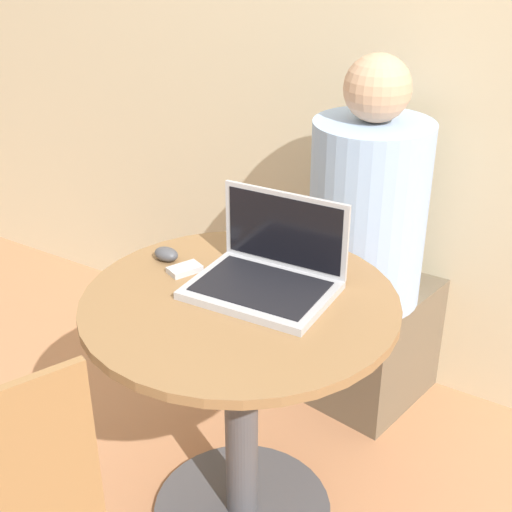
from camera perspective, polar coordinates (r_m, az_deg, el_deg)
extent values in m
plane|color=tan|center=(2.20, -1.09, -19.72)|extent=(12.00, 12.00, 0.00)
cube|color=beige|center=(2.34, 11.48, 19.11)|extent=(7.00, 0.05, 2.60)
cylinder|color=#4C4C51|center=(2.20, -1.09, -19.54)|extent=(0.51, 0.51, 0.02)
cylinder|color=#4C4C51|center=(1.96, -1.18, -12.58)|extent=(0.09, 0.09, 0.67)
cylinder|color=olive|center=(1.76, -1.29, -3.78)|extent=(0.79, 0.79, 0.02)
cube|color=#B7B7BC|center=(1.76, 0.39, -2.75)|extent=(0.36, 0.27, 0.02)
cube|color=black|center=(1.76, 0.39, -2.42)|extent=(0.31, 0.22, 0.00)
cube|color=#B7B7BC|center=(1.81, 2.34, 2.10)|extent=(0.35, 0.03, 0.20)
cube|color=black|center=(1.81, 2.25, 2.03)|extent=(0.32, 0.02, 0.18)
cube|color=silver|center=(1.87, -5.73, -1.06)|extent=(0.08, 0.10, 0.02)
ellipsoid|color=#4C4C51|center=(1.93, -7.19, 0.15)|extent=(0.07, 0.05, 0.04)
cylinder|color=#9E7042|center=(1.99, -16.07, -18.69)|extent=(0.04, 0.04, 0.42)
cube|color=#9E7042|center=(1.39, -19.83, -17.67)|extent=(0.16, 0.35, 0.44)
cube|color=brown|center=(2.56, 9.67, -6.18)|extent=(0.42, 0.56, 0.43)
cylinder|color=#9EBCE5|center=(2.22, 8.93, 3.37)|extent=(0.36, 0.36, 0.58)
sphere|color=tan|center=(2.10, 9.70, 13.10)|extent=(0.20, 0.20, 0.20)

